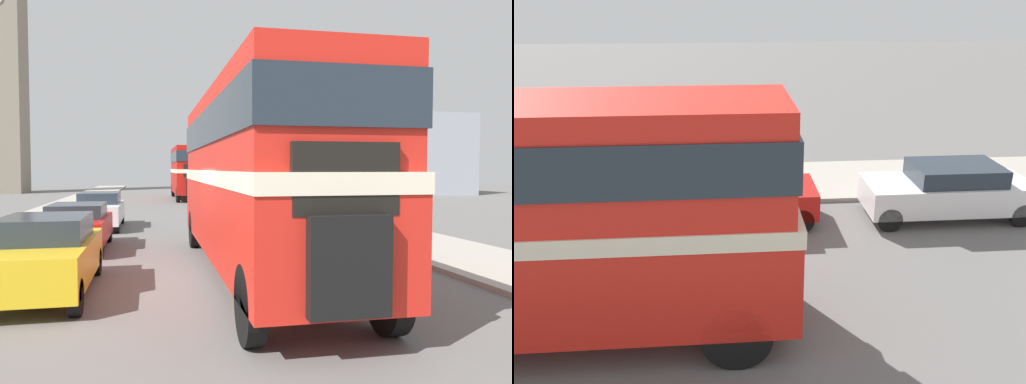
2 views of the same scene
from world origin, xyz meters
The scene contains 10 objects.
ground_plane centered at (0.00, 0.00, 0.00)m, with size 120.00×120.00×0.00m, color slate.
sidewalk_right centered at (6.75, 0.00, 0.06)m, with size 3.50×120.00×0.12m.
double_decker_bus centered at (0.67, 0.41, 2.51)m, with size 2.40×11.14×4.19m.
bus_distant centered at (1.35, 29.84, 2.49)m, with size 2.47×10.17×4.16m.
car_parked_near centered at (-3.79, -0.46, 0.79)m, with size 1.82×4.22×1.54m.
car_parked_mid centered at (-3.92, 5.02, 0.74)m, with size 1.79×4.09×1.41m.
car_parked_far centered at (-3.79, 10.65, 0.77)m, with size 1.77×4.43×1.49m.
pedestrian_walking centered at (6.23, 5.22, 1.11)m, with size 0.35×0.35×1.75m.
church_tower centered at (-16.25, 43.76, 15.95)m, with size 4.53×4.53×31.29m.
shop_building_block centered at (19.07, 35.17, 3.78)m, with size 17.65×11.15×7.57m.
Camera 1 is at (-1.74, -10.87, 2.49)m, focal length 35.00 mm.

